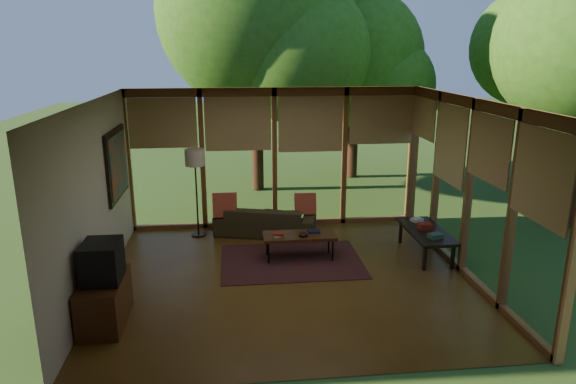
{
  "coord_description": "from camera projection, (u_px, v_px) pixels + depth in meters",
  "views": [
    {
      "loc": [
        -0.79,
        -7.17,
        3.4
      ],
      "look_at": [
        0.06,
        0.7,
        1.18
      ],
      "focal_mm": 32.0,
      "sensor_mm": 36.0,
      "label": 1
    }
  ],
  "objects": [
    {
      "name": "ct_book_side",
      "position": [
        314.0,
        231.0,
        8.6
      ],
      "size": [
        0.21,
        0.16,
        0.03
      ],
      "primitive_type": "cube",
      "rotation": [
        0.0,
        0.0,
        -0.03
      ],
      "color": "black",
      "rests_on": "coffee_table"
    },
    {
      "name": "console_book_b",
      "position": [
        425.0,
        226.0,
        8.66
      ],
      "size": [
        0.22,
        0.16,
        0.1
      ],
      "primitive_type": "cube",
      "rotation": [
        0.0,
        0.0,
        0.03
      ],
      "color": "maroon",
      "rests_on": "side_console"
    },
    {
      "name": "wall_front",
      "position": [
        316.0,
        262.0,
        5.1
      ],
      "size": [
        5.5,
        0.04,
        2.7
      ],
      "primitive_type": "cube",
      "color": "silver",
      "rests_on": "ground"
    },
    {
      "name": "coffee_table",
      "position": [
        299.0,
        236.0,
        8.51
      ],
      "size": [
        1.2,
        0.5,
        0.43
      ],
      "color": "#4D2815",
      "rests_on": "floor"
    },
    {
      "name": "ct_book_upper",
      "position": [
        279.0,
        234.0,
        8.4
      ],
      "size": [
        0.22,
        0.18,
        0.03
      ],
      "primitive_type": "cube",
      "rotation": [
        0.0,
        0.0,
        -0.19
      ],
      "color": "maroon",
      "rests_on": "coffee_table"
    },
    {
      "name": "sofa",
      "position": [
        265.0,
        220.0,
        9.68
      ],
      "size": [
        1.99,
        1.17,
        0.54
      ],
      "primitive_type": "imported",
      "rotation": [
        0.0,
        0.0,
        2.89
      ],
      "color": "#3D351E",
      "rests_on": "floor"
    },
    {
      "name": "tree_far",
      "position": [
        530.0,
        48.0,
        12.49
      ],
      "size": [
        2.86,
        2.86,
        4.86
      ],
      "color": "#351F13",
      "rests_on": "ground"
    },
    {
      "name": "window_wall_right",
      "position": [
        469.0,
        188.0,
        7.78
      ],
      "size": [
        0.12,
        5.0,
        2.7
      ],
      "primitive_type": "cube",
      "color": "brown",
      "rests_on": "ground"
    },
    {
      "name": "tree_nw",
      "position": [
        255.0,
        12.0,
        11.78
      ],
      "size": [
        4.57,
        4.57,
        6.5
      ],
      "color": "#351F13",
      "rests_on": "ground"
    },
    {
      "name": "media_cabinet",
      "position": [
        105.0,
        302.0,
        6.5
      ],
      "size": [
        0.5,
        1.0,
        0.6
      ],
      "primitive_type": "cube",
      "color": "#4D2815",
      "rests_on": "floor"
    },
    {
      "name": "ct_book_lower",
      "position": [
        279.0,
        235.0,
        8.41
      ],
      "size": [
        0.21,
        0.17,
        0.03
      ],
      "primitive_type": "cube",
      "rotation": [
        0.0,
        0.0,
        0.18
      ],
      "color": "beige",
      "rests_on": "coffee_table"
    },
    {
      "name": "console_book_a",
      "position": [
        435.0,
        236.0,
        8.23
      ],
      "size": [
        0.24,
        0.2,
        0.08
      ],
      "primitive_type": "cube",
      "rotation": [
        0.0,
        0.0,
        0.28
      ],
      "color": "#2F5246",
      "rests_on": "side_console"
    },
    {
      "name": "ct_bowl",
      "position": [
        303.0,
        234.0,
        8.4
      ],
      "size": [
        0.16,
        0.16,
        0.07
      ],
      "primitive_type": "ellipsoid",
      "color": "black",
      "rests_on": "coffee_table"
    },
    {
      "name": "side_console",
      "position": [
        426.0,
        232.0,
        8.64
      ],
      "size": [
        0.6,
        1.4,
        0.46
      ],
      "color": "black",
      "rests_on": "floor"
    },
    {
      "name": "console_book_c",
      "position": [
        417.0,
        220.0,
        9.05
      ],
      "size": [
        0.24,
        0.21,
        0.05
      ],
      "primitive_type": "cube",
      "rotation": [
        0.0,
        0.0,
        0.39
      ],
      "color": "beige",
      "rests_on": "side_console"
    },
    {
      "name": "window_wall_back",
      "position": [
        275.0,
        159.0,
        9.89
      ],
      "size": [
        5.5,
        0.12,
        2.7
      ],
      "primitive_type": "cube",
      "color": "brown",
      "rests_on": "ground"
    },
    {
      "name": "television",
      "position": [
        102.0,
        261.0,
        6.36
      ],
      "size": [
        0.45,
        0.55,
        0.5
      ],
      "primitive_type": "cube",
      "color": "black",
      "rests_on": "media_cabinet"
    },
    {
      "name": "floor",
      "position": [
        289.0,
        278.0,
        7.86
      ],
      "size": [
        5.5,
        5.5,
        0.0
      ],
      "primitive_type": "plane",
      "color": "brown",
      "rests_on": "ground"
    },
    {
      "name": "ceiling",
      "position": [
        289.0,
        100.0,
        7.13
      ],
      "size": [
        5.5,
        5.5,
        0.0
      ],
      "primitive_type": "plane",
      "rotation": [
        3.14,
        0.0,
        0.0
      ],
      "color": "silver",
      "rests_on": "ground"
    },
    {
      "name": "tree_ne",
      "position": [
        355.0,
        58.0,
        13.36
      ],
      "size": [
        3.56,
        3.56,
        4.94
      ],
      "color": "#351F13",
      "rests_on": "ground"
    },
    {
      "name": "pillow_right",
      "position": [
        305.0,
        204.0,
        9.62
      ],
      "size": [
        0.4,
        0.21,
        0.42
      ],
      "primitive_type": "cube",
      "rotation": [
        -0.21,
        0.0,
        0.0
      ],
      "color": "#9B1D0E",
      "rests_on": "sofa"
    },
    {
      "name": "wall_left",
      "position": [
        95.0,
        199.0,
        7.21
      ],
      "size": [
        0.04,
        5.0,
        2.7
      ],
      "primitive_type": "cube",
      "color": "silver",
      "rests_on": "ground"
    },
    {
      "name": "rug",
      "position": [
        291.0,
        261.0,
        8.48
      ],
      "size": [
        2.3,
        1.63,
        0.01
      ],
      "primitive_type": "cube",
      "color": "maroon",
      "rests_on": "floor"
    },
    {
      "name": "exterior_lawn",
      "position": [
        510.0,
        159.0,
        16.35
      ],
      "size": [
        40.0,
        40.0,
        0.0
      ],
      "primitive_type": "plane",
      "color": "#30531F",
      "rests_on": "ground"
    },
    {
      "name": "floor_lamp",
      "position": [
        195.0,
        162.0,
        9.28
      ],
      "size": [
        0.36,
        0.36,
        1.65
      ],
      "color": "black",
      "rests_on": "floor"
    },
    {
      "name": "wall_painting",
      "position": [
        117.0,
        164.0,
        8.5
      ],
      "size": [
        0.06,
        1.35,
        1.15
      ],
      "color": "black",
      "rests_on": "wall_left"
    },
    {
      "name": "pillow_left",
      "position": [
        225.0,
        205.0,
        9.46
      ],
      "size": [
        0.45,
        0.24,
        0.47
      ],
      "primitive_type": "cube",
      "rotation": [
        -0.21,
        0.0,
        0.0
      ],
      "color": "#9B1D0E",
      "rests_on": "sofa"
    }
  ]
}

